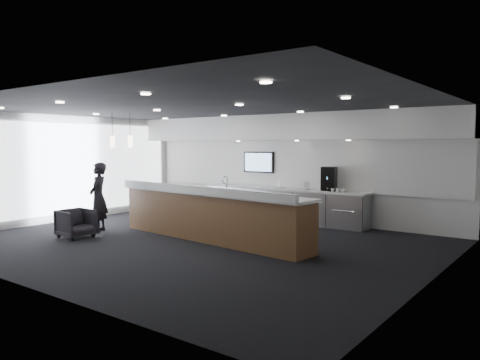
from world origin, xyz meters
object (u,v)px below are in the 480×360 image
Objects in this scene: service_counter at (210,215)px; lounge_guest at (98,197)px; coffee_machine at (329,179)px; armchair at (76,223)px.

service_counter is 3.04m from lounge_guest.
coffee_machine is 6.44m from armchair.
service_counter is at bearing 71.40° from lounge_guest.
coffee_machine is 5.95m from lounge_guest.
lounge_guest is at bearing 17.40° from armchair.
armchair is 0.43× the size of lounge_guest.
armchair is at bearing -143.25° from coffee_machine.
coffee_machine is at bearing -37.37° from armchair.
armchair is (-4.03, -4.94, -0.93)m from coffee_machine.
armchair is at bearing -19.81° from lounge_guest.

